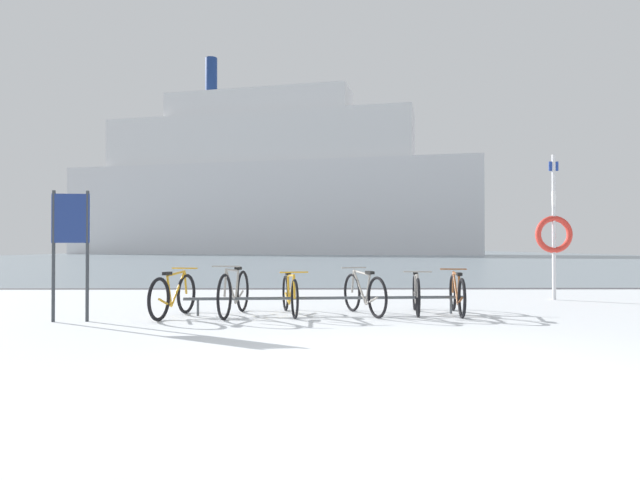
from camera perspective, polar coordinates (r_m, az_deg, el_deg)
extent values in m
cube|color=silver|center=(3.94, 12.97, -18.25)|extent=(80.00, 22.00, 0.08)
cube|color=gray|center=(69.67, 0.22, -1.63)|extent=(80.00, 110.00, 0.08)
cube|color=#47474C|center=(14.73, 2.91, -5.22)|extent=(80.00, 0.50, 0.05)
cylinder|color=#4C5156|center=(9.17, 0.69, -6.11)|extent=(4.74, 0.35, 0.05)
cylinder|color=#4C5156|center=(9.25, -12.70, -6.92)|extent=(0.04, 0.04, 0.28)
cylinder|color=#4C5156|center=(9.60, 13.58, -6.69)|extent=(0.04, 0.04, 0.28)
torus|color=black|center=(9.60, -13.85, -5.50)|extent=(0.19, 0.67, 0.68)
torus|color=black|center=(8.73, -16.55, -5.97)|extent=(0.19, 0.67, 0.68)
cylinder|color=gold|center=(9.31, -14.67, -4.92)|extent=(0.14, 0.51, 0.57)
cylinder|color=gold|center=(9.03, -15.54, -5.20)|extent=(0.07, 0.18, 0.50)
cylinder|color=gold|center=(9.23, -14.86, -3.42)|extent=(0.16, 0.63, 0.08)
cylinder|color=gold|center=(8.92, -15.93, -6.35)|extent=(0.12, 0.42, 0.19)
cylinder|color=gold|center=(9.55, -13.94, -4.35)|extent=(0.06, 0.11, 0.40)
cube|color=black|center=(8.94, -15.75, -3.40)|extent=(0.12, 0.21, 0.05)
cylinder|color=gold|center=(9.51, -14.03, -2.89)|extent=(0.46, 0.12, 0.02)
torus|color=black|center=(8.62, -10.00, -5.91)|extent=(0.14, 0.72, 0.72)
torus|color=black|center=(9.68, -8.12, -5.34)|extent=(0.14, 0.72, 0.72)
cylinder|color=gray|center=(8.95, -9.34, -4.88)|extent=(0.11, 0.58, 0.61)
cylinder|color=gray|center=(9.30, -8.73, -4.88)|extent=(0.06, 0.20, 0.55)
cylinder|color=gray|center=(9.01, -9.19, -3.14)|extent=(0.13, 0.72, 0.09)
cylinder|color=gray|center=(9.46, -8.48, -5.94)|extent=(0.10, 0.48, 0.20)
cylinder|color=gray|center=(8.64, -9.92, -4.49)|extent=(0.05, 0.12, 0.43)
cube|color=black|center=(9.36, -8.59, -2.96)|extent=(0.10, 0.21, 0.05)
cylinder|color=gray|center=(8.67, -9.83, -2.74)|extent=(0.46, 0.08, 0.02)
torus|color=black|center=(8.66, -2.67, -6.19)|extent=(0.16, 0.63, 0.63)
torus|color=black|center=(9.73, -3.63, -5.58)|extent=(0.16, 0.63, 0.63)
cylinder|color=gold|center=(9.00, -3.01, -5.26)|extent=(0.14, 0.56, 0.54)
cylinder|color=gold|center=(9.35, -3.32, -5.22)|extent=(0.07, 0.20, 0.48)
cylinder|color=gold|center=(9.07, -3.08, -3.75)|extent=(0.17, 0.70, 0.08)
cylinder|color=gold|center=(9.51, -3.45, -6.13)|extent=(0.12, 0.47, 0.18)
cylinder|color=gold|center=(8.69, -2.71, -4.96)|extent=(0.06, 0.12, 0.38)
cube|color=black|center=(9.41, -3.39, -3.53)|extent=(0.12, 0.21, 0.05)
cylinder|color=gold|center=(8.71, -2.75, -3.40)|extent=(0.46, 0.11, 0.02)
torus|color=black|center=(9.64, 3.39, -5.52)|extent=(0.27, 0.65, 0.67)
torus|color=black|center=(8.75, 6.03, -6.01)|extent=(0.27, 0.65, 0.67)
cylinder|color=gray|center=(9.34, 4.19, -4.94)|extent=(0.21, 0.50, 0.56)
cylinder|color=gray|center=(9.05, 5.05, -5.22)|extent=(0.10, 0.18, 0.50)
cylinder|color=gray|center=(9.26, 4.38, -3.45)|extent=(0.25, 0.62, 0.08)
cylinder|color=gray|center=(8.95, 5.42, -6.38)|extent=(0.18, 0.42, 0.18)
cylinder|color=gray|center=(9.59, 3.48, -4.37)|extent=(0.07, 0.12, 0.40)
cube|color=black|center=(8.97, 5.25, -3.43)|extent=(0.14, 0.22, 0.05)
cylinder|color=gray|center=(9.55, 3.57, -2.92)|extent=(0.44, 0.18, 0.02)
torus|color=black|center=(8.98, 10.24, -5.98)|extent=(0.13, 0.64, 0.63)
torus|color=black|center=(9.96, 9.91, -5.45)|extent=(0.13, 0.64, 0.63)
cylinder|color=gray|center=(9.29, 10.12, -5.11)|extent=(0.10, 0.52, 0.53)
cylinder|color=gray|center=(9.61, 10.02, -5.09)|extent=(0.06, 0.18, 0.48)
cylinder|color=gray|center=(9.35, 10.10, -3.65)|extent=(0.12, 0.64, 0.08)
cylinder|color=gray|center=(9.76, 9.97, -5.97)|extent=(0.09, 0.43, 0.18)
cylinder|color=gray|center=(9.01, 10.23, -4.79)|extent=(0.05, 0.11, 0.37)
cube|color=black|center=(9.66, 9.99, -3.45)|extent=(0.10, 0.21, 0.05)
cylinder|color=gray|center=(9.03, 10.21, -3.30)|extent=(0.46, 0.08, 0.02)
torus|color=black|center=(10.04, 13.77, -5.37)|extent=(0.12, 0.65, 0.65)
torus|color=black|center=(9.00, 14.67, -5.92)|extent=(0.12, 0.65, 0.65)
cylinder|color=brown|center=(9.69, 14.04, -4.87)|extent=(0.10, 0.55, 0.54)
cylinder|color=brown|center=(9.36, 14.33, -5.16)|extent=(0.06, 0.19, 0.48)
cylinder|color=brown|center=(9.60, 14.11, -3.50)|extent=(0.11, 0.68, 0.08)
cylinder|color=brown|center=(9.23, 14.47, -6.24)|extent=(0.09, 0.46, 0.18)
cylinder|color=brown|center=(9.99, 13.80, -4.33)|extent=(0.05, 0.12, 0.38)
cube|color=black|center=(9.26, 14.40, -3.49)|extent=(0.10, 0.21, 0.05)
cylinder|color=brown|center=(9.93, 13.83, -2.99)|extent=(0.46, 0.08, 0.02)
cylinder|color=#33383D|center=(9.20, -26.19, -1.53)|extent=(0.05, 0.05, 2.00)
cylinder|color=#33383D|center=(9.04, -23.23, -1.56)|extent=(0.05, 0.05, 2.00)
cube|color=navy|center=(9.13, -24.71, 2.08)|extent=(0.55, 0.10, 0.75)
cylinder|color=silver|center=(12.71, 23.34, 1.25)|extent=(0.08, 0.08, 3.13)
cylinder|color=white|center=(12.75, 23.33, 4.06)|extent=(0.09, 0.09, 0.30)
torus|color=red|center=(12.71, 23.35, 0.55)|extent=(0.80, 0.12, 0.80)
cube|color=navy|center=(12.82, 23.32, 7.13)|extent=(0.20, 0.03, 0.20)
cube|color=white|center=(77.23, -5.45, 3.14)|extent=(58.72, 22.46, 12.52)
cube|color=white|center=(78.93, -6.46, 10.17)|extent=(44.26, 17.76, 6.89)
cube|color=white|center=(80.07, -6.46, 13.82)|extent=(26.96, 12.40, 3.51)
cylinder|color=navy|center=(83.89, -11.35, 16.40)|extent=(1.70, 1.70, 5.63)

